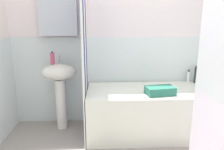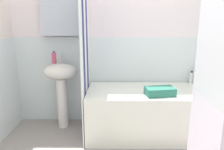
{
  "view_description": "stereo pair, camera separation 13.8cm",
  "coord_description": "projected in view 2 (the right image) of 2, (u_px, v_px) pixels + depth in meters",
  "views": [
    {
      "loc": [
        -0.32,
        -1.67,
        1.4
      ],
      "look_at": [
        -0.21,
        0.84,
        0.78
      ],
      "focal_mm": 34.4,
      "sensor_mm": 36.0,
      "label": 1
    },
    {
      "loc": [
        -0.18,
        -1.67,
        1.4
      ],
      "look_at": [
        -0.21,
        0.84,
        0.78
      ],
      "focal_mm": 34.4,
      "sensor_mm": 36.0,
      "label": 2
    }
  ],
  "objects": [
    {
      "name": "towel_folded",
      "position": [
        160.0,
        91.0,
        2.45
      ],
      "size": [
        0.35,
        0.24,
        0.09
      ],
      "primitive_type": "cube",
      "rotation": [
        0.0,
        0.0,
        0.17
      ],
      "color": "#2C6F5C",
      "rests_on": "bathtub"
    },
    {
      "name": "wall_back_tiled",
      "position": [
        124.0,
        41.0,
        2.91
      ],
      "size": [
        3.6,
        0.18,
        2.4
      ],
      "color": "white",
      "rests_on": "ground_plane"
    },
    {
      "name": "soap_dispenser",
      "position": [
        54.0,
        58.0,
        2.76
      ],
      "size": [
        0.06,
        0.06,
        0.16
      ],
      "color": "#CB4A6A",
      "rests_on": "sink"
    },
    {
      "name": "faucet",
      "position": [
        61.0,
        58.0,
        2.82
      ],
      "size": [
        0.03,
        0.12,
        0.12
      ],
      "color": "silver",
      "rests_on": "sink"
    },
    {
      "name": "shampoo_bottle",
      "position": [
        199.0,
        76.0,
        2.88
      ],
      "size": [
        0.05,
        0.05,
        0.24
      ],
      "color": "#24302B",
      "rests_on": "bathtub"
    },
    {
      "name": "shower_curtain",
      "position": [
        85.0,
        56.0,
        2.55
      ],
      "size": [
        0.01,
        0.73,
        2.0
      ],
      "color": "white",
      "rests_on": "ground_plane"
    },
    {
      "name": "bathtub",
      "position": [
        150.0,
        112.0,
        2.71
      ],
      "size": [
        1.57,
        0.73,
        0.58
      ],
      "primitive_type": "cube",
      "color": "silver",
      "rests_on": "ground_plane"
    },
    {
      "name": "body_wash_bottle",
      "position": [
        191.0,
        78.0,
        2.91
      ],
      "size": [
        0.04,
        0.04,
        0.18
      ],
      "color": "white",
      "rests_on": "bathtub"
    },
    {
      "name": "sink",
      "position": [
        61.0,
        81.0,
        2.81
      ],
      "size": [
        0.44,
        0.34,
        0.87
      ],
      "color": "silver",
      "rests_on": "ground_plane"
    }
  ]
}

